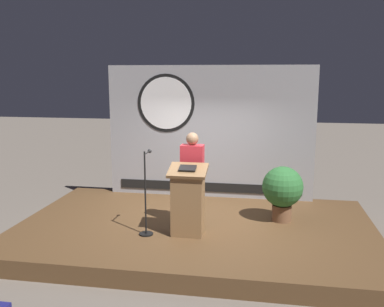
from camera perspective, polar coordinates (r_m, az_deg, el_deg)
The scene contains 7 objects.
ground_plane at distance 7.99m, azimuth 0.45°, elevation -11.39°, with size 40.00×40.00×0.00m, color #6B6056.
stage_platform at distance 7.94m, azimuth 0.45°, elevation -10.39°, with size 6.40×4.00×0.30m, color brown.
banner_display at distance 9.33m, azimuth 2.12°, elevation 2.89°, with size 4.48×0.12×2.87m.
podium at distance 7.24m, azimuth -0.55°, elevation -6.36°, with size 0.64×0.50×1.20m.
speaker_person at distance 7.62m, azimuth 0.04°, elevation -3.32°, with size 0.40×0.26×1.68m.
microphone_stand at distance 7.32m, azimuth -6.11°, elevation -6.93°, with size 0.24×0.47×1.44m.
potted_plant at distance 8.06m, azimuth 11.96°, elevation -4.64°, with size 0.75×0.75×1.02m.
Camera 1 is at (1.21, -7.31, 2.99)m, focal length 40.07 mm.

